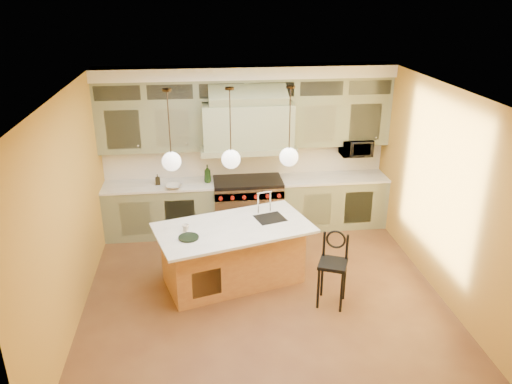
{
  "coord_description": "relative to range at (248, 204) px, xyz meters",
  "views": [
    {
      "loc": [
        -0.83,
        -5.99,
        4.08
      ],
      "look_at": [
        -0.03,
        0.7,
        1.32
      ],
      "focal_mm": 35.0,
      "sensor_mm": 36.0,
      "label": 1
    }
  ],
  "objects": [
    {
      "name": "kitchen_island",
      "position": [
        -0.39,
        -1.69,
        -0.01
      ],
      "size": [
        2.42,
        1.73,
        1.35
      ],
      "rotation": [
        0.0,
        0.0,
        0.28
      ],
      "color": "#A9663C",
      "rests_on": "floor"
    },
    {
      "name": "pendant_right",
      "position": [
        0.4,
        -1.69,
        1.46
      ],
      "size": [
        0.26,
        0.26,
        1.11
      ],
      "color": "#2D2319",
      "rests_on": "ceiling"
    },
    {
      "name": "floor",
      "position": [
        0.0,
        -2.14,
        -0.49
      ],
      "size": [
        5.0,
        5.0,
        0.0
      ],
      "primitive_type": "plane",
      "color": "#56321D",
      "rests_on": "ground"
    },
    {
      "name": "wall_right",
      "position": [
        2.5,
        -2.14,
        0.96
      ],
      "size": [
        0.0,
        5.0,
        5.0
      ],
      "primitive_type": "plane",
      "rotation": [
        1.57,
        0.0,
        -1.57
      ],
      "color": "gold",
      "rests_on": "ground"
    },
    {
      "name": "ceiling",
      "position": [
        0.0,
        -2.14,
        2.41
      ],
      "size": [
        5.0,
        5.0,
        0.0
      ],
      "primitive_type": "plane",
      "rotation": [
        3.14,
        0.0,
        0.0
      ],
      "color": "white",
      "rests_on": "wall_back"
    },
    {
      "name": "wall_left",
      "position": [
        -2.5,
        -2.14,
        0.96
      ],
      "size": [
        0.0,
        5.0,
        5.0
      ],
      "primitive_type": "plane",
      "rotation": [
        1.57,
        0.0,
        1.57
      ],
      "color": "gold",
      "rests_on": "ground"
    },
    {
      "name": "microwave",
      "position": [
        1.95,
        0.11,
        0.96
      ],
      "size": [
        0.54,
        0.37,
        0.3
      ],
      "primitive_type": "imported",
      "color": "black",
      "rests_on": "back_cabinetry"
    },
    {
      "name": "counter_stool",
      "position": [
        0.91,
        -2.42,
        0.11
      ],
      "size": [
        0.48,
        0.48,
        1.06
      ],
      "rotation": [
        0.0,
        0.0,
        -0.41
      ],
      "color": "black",
      "rests_on": "floor"
    },
    {
      "name": "wall_back",
      "position": [
        0.0,
        0.36,
        0.96
      ],
      "size": [
        5.0,
        0.0,
        5.0
      ],
      "primitive_type": "plane",
      "rotation": [
        1.57,
        0.0,
        0.0
      ],
      "color": "gold",
      "rests_on": "ground"
    },
    {
      "name": "pendant_center",
      "position": [
        -0.4,
        -1.69,
        1.46
      ],
      "size": [
        0.26,
        0.26,
        1.11
      ],
      "color": "#2D2319",
      "rests_on": "ceiling"
    },
    {
      "name": "wall_front",
      "position": [
        0.0,
        -4.64,
        0.96
      ],
      "size": [
        5.0,
        0.0,
        5.0
      ],
      "primitive_type": "plane",
      "rotation": [
        -1.57,
        0.0,
        0.0
      ],
      "color": "gold",
      "rests_on": "ground"
    },
    {
      "name": "fruit_bowl",
      "position": [
        -1.27,
        -0.22,
        0.49
      ],
      "size": [
        0.3,
        0.3,
        0.07
      ],
      "primitive_type": "imported",
      "rotation": [
        0.0,
        0.0,
        -0.08
      ],
      "color": "beige",
      "rests_on": "back_cabinetry"
    },
    {
      "name": "oil_bottle_b",
      "position": [
        -1.56,
        0.01,
        0.55
      ],
      "size": [
        0.09,
        0.09,
        0.18
      ],
      "primitive_type": "imported",
      "rotation": [
        0.0,
        0.0,
        0.08
      ],
      "color": "black",
      "rests_on": "back_cabinetry"
    },
    {
      "name": "back_cabinetry",
      "position": [
        0.0,
        0.09,
        0.94
      ],
      "size": [
        5.0,
        0.77,
        2.9
      ],
      "color": "gray",
      "rests_on": "floor"
    },
    {
      "name": "oil_bottle_a",
      "position": [
        -0.7,
        0.01,
        0.61
      ],
      "size": [
        0.12,
        0.13,
        0.32
      ],
      "primitive_type": "imported",
      "rotation": [
        0.0,
        0.0,
        0.03
      ],
      "color": "#193414",
      "rests_on": "back_cabinetry"
    },
    {
      "name": "pendant_left",
      "position": [
        -1.2,
        -1.69,
        1.46
      ],
      "size": [
        0.26,
        0.26,
        1.11
      ],
      "color": "#2D2319",
      "rests_on": "ceiling"
    },
    {
      "name": "cup",
      "position": [
        -1.06,
        -1.8,
        0.48
      ],
      "size": [
        0.11,
        0.11,
        0.1
      ],
      "primitive_type": "imported",
      "rotation": [
        0.0,
        0.0,
        0.12
      ],
      "color": "white",
      "rests_on": "kitchen_island"
    },
    {
      "name": "range",
      "position": [
        0.0,
        0.0,
        0.0
      ],
      "size": [
        1.2,
        0.74,
        0.96
      ],
      "color": "silver",
      "rests_on": "floor"
    }
  ]
}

